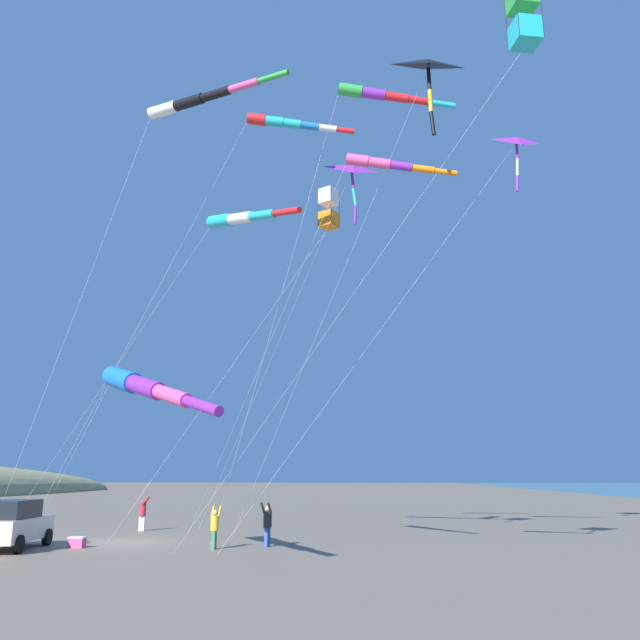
# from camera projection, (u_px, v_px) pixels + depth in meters

# --- Properties ---
(ground_plane) EXTENTS (600.00, 600.00, 0.00)m
(ground_plane) POSITION_uv_depth(u_px,v_px,m) (124.00, 542.00, 27.39)
(ground_plane) COLOR #756654
(parked_car) EXTENTS (2.60, 4.54, 1.85)m
(parked_car) POSITION_uv_depth(u_px,v_px,m) (10.00, 524.00, 24.50)
(parked_car) COLOR beige
(parked_car) RESTS_ON ground_plane
(cooler_box) EXTENTS (0.62, 0.42, 0.42)m
(cooler_box) POSITION_uv_depth(u_px,v_px,m) (77.00, 542.00, 25.08)
(cooler_box) COLOR #EF4C93
(cooler_box) RESTS_ON ground_plane
(person_adult_flyer) EXTENTS (0.49, 0.58, 1.73)m
(person_adult_flyer) POSITION_uv_depth(u_px,v_px,m) (267.00, 522.00, 25.54)
(person_adult_flyer) COLOR #335199
(person_adult_flyer) RESTS_ON ground_plane
(person_child_green_jacket) EXTENTS (0.53, 0.42, 1.72)m
(person_child_green_jacket) POSITION_uv_depth(u_px,v_px,m) (143.00, 512.00, 33.12)
(person_child_green_jacket) COLOR silver
(person_child_green_jacket) RESTS_ON ground_plane
(person_child_grey_jacket) EXTENTS (0.39, 0.49, 1.62)m
(person_child_grey_jacket) POSITION_uv_depth(u_px,v_px,m) (215.00, 525.00, 24.68)
(person_child_grey_jacket) COLOR #3D7F51
(person_child_grey_jacket) RESTS_ON ground_plane
(kite_box_small_distant) EXTENTS (12.94, 6.58, 17.92)m
(kite_box_small_distant) POSITION_uv_depth(u_px,v_px,m) (523.00, 17.00, 20.04)
(kite_box_small_distant) COLOR green
(kite_box_small_distant) RESTS_ON ground_plane
(kite_delta_red_high_left) EXTENTS (8.94, 9.04, 15.93)m
(kite_delta_red_high_left) POSITION_uv_depth(u_px,v_px,m) (428.00, 66.00, 20.16)
(kite_delta_red_high_left) COLOR black
(kite_delta_red_high_left) RESTS_ON ground_plane
(kite_box_teal_far_right) EXTENTS (10.01, 1.03, 16.06)m
(kite_box_teal_far_right) POSITION_uv_depth(u_px,v_px,m) (329.00, 209.00, 30.07)
(kite_box_teal_far_right) COLOR white
(kite_box_teal_far_right) RESTS_ON ground_plane
(kite_windsock_checkered_midright) EXTENTS (11.39, 2.71, 18.67)m
(kite_windsock_checkered_midright) POSITION_uv_depth(u_px,v_px,m) (197.00, 100.00, 27.13)
(kite_windsock_checkered_midright) COLOR white
(kite_windsock_checkered_midright) RESTS_ON ground_plane
(kite_windsock_green_low_center) EXTENTS (10.53, 9.07, 6.79)m
(kite_windsock_green_low_center) POSITION_uv_depth(u_px,v_px,m) (144.00, 386.00, 21.95)
(kite_windsock_green_low_center) COLOR blue
(kite_windsock_green_low_center) RESTS_ON ground_plane
(kite_delta_black_fish_shape) EXTENTS (14.10, 6.47, 19.56)m
(kite_delta_black_fish_shape) POSITION_uv_depth(u_px,v_px,m) (517.00, 141.00, 31.52)
(kite_delta_black_fish_shape) COLOR purple
(kite_delta_black_fish_shape) RESTS_ON ground_plane
(kite_windsock_yellow_midlevel) EXTENTS (11.21, 9.15, 13.17)m
(kite_windsock_yellow_midlevel) POSITION_uv_depth(u_px,v_px,m) (385.00, 165.00, 20.83)
(kite_windsock_yellow_midlevel) COLOR #EF4C93
(kite_windsock_yellow_midlevel) RESTS_ON ground_plane
(kite_windsock_long_streamer_right) EXTENTS (14.21, 8.18, 12.74)m
(kite_windsock_long_streamer_right) POSITION_uv_depth(u_px,v_px,m) (239.00, 219.00, 23.61)
(kite_windsock_long_streamer_right) COLOR #1EB7C6
(kite_windsock_long_streamer_right) RESTS_ON ground_plane
(kite_windsock_rainbow_low_near) EXTENTS (13.71, 2.42, 20.29)m
(kite_windsock_rainbow_low_near) POSITION_uv_depth(u_px,v_px,m) (286.00, 123.00, 31.32)
(kite_windsock_rainbow_low_near) COLOR red
(kite_windsock_rainbow_low_near) RESTS_ON ground_plane
(kite_windsock_blue_topmost) EXTENTS (10.40, 1.69, 19.47)m
(kite_windsock_blue_topmost) POSITION_uv_depth(u_px,v_px,m) (380.00, 95.00, 27.60)
(kite_windsock_blue_topmost) COLOR green
(kite_windsock_blue_topmost) RESTS_ON ground_plane
(kite_delta_orange_high_right) EXTENTS (9.74, 9.55, 16.40)m
(kite_delta_orange_high_right) POSITION_uv_depth(u_px,v_px,m) (352.00, 170.00, 27.81)
(kite_delta_orange_high_right) COLOR purple
(kite_delta_orange_high_right) RESTS_ON ground_plane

